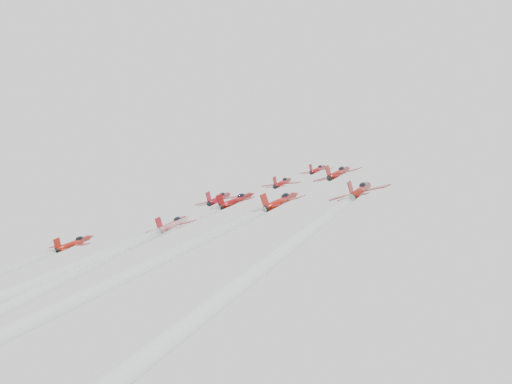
% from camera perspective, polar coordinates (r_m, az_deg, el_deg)
% --- Properties ---
extents(jet_lead, '(8.44, 10.78, 6.96)m').
position_cam_1_polar(jet_lead, '(152.99, 5.52, 2.02)').
color(jet_lead, '#A60F12').
extents(jet_row2_left, '(10.64, 13.58, 8.77)m').
position_cam_1_polar(jet_row2_left, '(140.53, -3.27, -0.57)').
color(jet_row2_left, maroon).
extents(jet_row2_center, '(9.07, 11.58, 7.48)m').
position_cam_1_polar(jet_row2_center, '(140.15, 2.37, 0.84)').
color(jet_row2_center, '#9C0E10').
extents(jet_row2_right, '(10.57, 13.49, 8.71)m').
position_cam_1_polar(jet_row2_right, '(130.49, 7.37, 1.70)').
color(jet_row2_right, '#A2170F').
extents(jet_center, '(10.17, 95.34, 57.87)m').
position_cam_1_polar(jet_center, '(86.17, -16.29, -7.13)').
color(jet_center, maroon).
extents(jet_rear_right, '(10.07, 94.41, 57.31)m').
position_cam_1_polar(jet_rear_right, '(64.42, -14.37, -9.34)').
color(jet_rear_right, '#AC1910').
extents(jet_rear_farright, '(9.49, 89.02, 54.03)m').
position_cam_1_polar(jet_rear_farright, '(52.84, -3.80, -8.92)').
color(jet_rear_farright, maroon).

